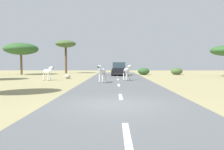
# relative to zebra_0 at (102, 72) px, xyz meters

# --- Properties ---
(ground_plane) EXTENTS (90.00, 90.00, 0.00)m
(ground_plane) POSITION_rel_zebra_0_xyz_m (1.07, -10.18, -0.95)
(ground_plane) COLOR #998E60
(road) EXTENTS (6.00, 64.00, 0.05)m
(road) POSITION_rel_zebra_0_xyz_m (1.33, -10.18, -0.93)
(road) COLOR #56595B
(road) RESTS_ON ground_plane
(lane_markings) EXTENTS (0.16, 56.00, 0.01)m
(lane_markings) POSITION_rel_zebra_0_xyz_m (1.33, -11.18, -0.90)
(lane_markings) COLOR silver
(lane_markings) RESTS_ON road
(zebra_0) EXTENTS (0.78, 1.54, 1.51)m
(zebra_0) POSITION_rel_zebra_0_xyz_m (0.00, 0.00, 0.00)
(zebra_0) COLOR silver
(zebra_0) RESTS_ON road
(zebra_2) EXTENTS (1.33, 0.99, 1.40)m
(zebra_2) POSITION_rel_zebra_0_xyz_m (-5.48, 3.20, -0.12)
(zebra_2) COLOR silver
(zebra_2) RESTS_ON ground_plane
(zebra_3) EXTENTS (0.99, 1.47, 1.51)m
(zebra_3) POSITION_rel_zebra_0_xyz_m (2.19, 2.54, -0.00)
(zebra_3) COLOR silver
(zebra_3) RESTS_ON road
(car_0) EXTENTS (2.07, 4.37, 1.74)m
(car_0) POSITION_rel_zebra_0_xyz_m (1.56, 11.96, -0.10)
(car_0) COLOR black
(car_0) RESTS_ON road
(tree_0) EXTENTS (4.91, 4.91, 4.59)m
(tree_0) POSITION_rel_zebra_0_xyz_m (-12.56, 14.59, 2.77)
(tree_0) COLOR brown
(tree_0) RESTS_ON ground_plane
(tree_1) EXTENTS (3.34, 3.34, 5.43)m
(tree_1) POSITION_rel_zebra_0_xyz_m (-7.05, 19.30, 3.78)
(tree_1) COLOR brown
(tree_1) RESTS_ON ground_plane
(bush_1) EXTENTS (1.67, 1.50, 1.00)m
(bush_1) POSITION_rel_zebra_0_xyz_m (5.19, 14.51, -0.45)
(bush_1) COLOR #2D5628
(bush_1) RESTS_ON ground_plane
(bush_2) EXTENTS (1.68, 1.51, 1.01)m
(bush_2) POSITION_rel_zebra_0_xyz_m (10.02, 14.86, -0.45)
(bush_2) COLOR #425B2D
(bush_2) RESTS_ON ground_plane
(rock_1) EXTENTS (0.63, 0.63, 0.45)m
(rock_1) POSITION_rel_zebra_0_xyz_m (-4.05, 5.79, -0.73)
(rock_1) COLOR #A89E8C
(rock_1) RESTS_ON ground_plane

